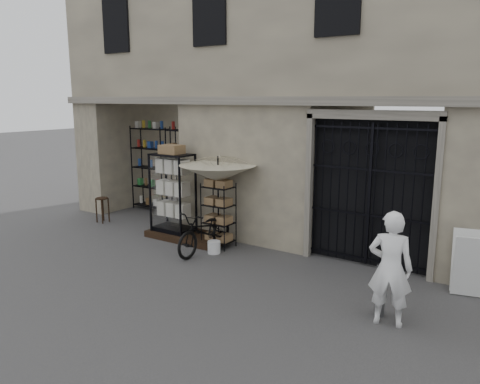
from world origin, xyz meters
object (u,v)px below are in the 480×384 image
Objects in this scene: easel_sign at (469,264)px; display_cabinet at (173,197)px; bicycle at (206,252)px; wooden_stool at (103,209)px; market_umbrella at (218,169)px; shopkeeper at (387,323)px; white_bucket at (214,247)px; steel_bollard at (380,291)px; wire_rack at (219,216)px.

display_cabinet is at bearing 168.18° from easel_sign.
wooden_stool is (-3.85, 0.43, 0.36)m from bicycle.
wooden_stool is 8.97m from easel_sign.
bicycle is (0.04, -0.54, -1.77)m from market_umbrella.
shopkeeper is at bearing -20.89° from market_umbrella.
white_bucket is (1.54, -0.42, -0.86)m from display_cabinet.
market_umbrella is at bearing 167.79° from easel_sign.
display_cabinet reaches higher than shopkeeper.
steel_bollard is at bearing -9.66° from wooden_stool.
steel_bollard is 0.76× the size of easel_sign.
shopkeeper is (5.63, -1.58, -0.99)m from display_cabinet.
wire_rack is 1.06m from market_umbrella.
market_umbrella is 1.73m from white_bucket.
white_bucket is at bearing 3.55° from display_cabinet.
display_cabinet is 1.17× the size of shopkeeper.
easel_sign is at bearing 7.21° from white_bucket.
display_cabinet is 2.99× the size of wooden_stool.
wire_rack is 5.24× the size of white_bucket.
wire_rack reaches higher than steel_bollard.
wire_rack is 1.77× the size of steel_bollard.
wooden_stool is at bearing 160.95° from wire_rack.
steel_bollard is 1.88m from easel_sign.
bicycle is at bearing -85.27° from market_umbrella.
wooden_stool reaches higher than shopkeeper.
wooden_stool is (-4.05, 0.39, 0.22)m from white_bucket.
display_cabinet is 1.39× the size of wire_rack.
steel_bollard is (4.11, -0.92, 0.41)m from bicycle.
easel_sign is at bearing -125.36° from shopkeeper.
steel_bollard reaches higher than white_bucket.
easel_sign is at bearing 6.98° from bicycle.
steel_bollard is at bearing -13.86° from white_bucket.
wooden_stool is 0.82× the size of steel_bollard.
market_umbrella is at bearing 109.27° from wire_rack.
display_cabinet is 6.46m from easel_sign.
bicycle is at bearing -168.21° from white_bucket.
shopkeeper is (8.14, -1.55, -0.36)m from wooden_stool.
wooden_stool is at bearing 167.89° from easel_sign.
display_cabinet is at bearing -26.29° from shopkeeper.
market_umbrella is at bearing 160.61° from steel_bollard.
wire_rack is 1.35× the size of easel_sign.
market_umbrella is at bearing 94.32° from bicycle.
wire_rack is at bearing -50.94° from market_umbrella.
display_cabinet is 5.66m from steel_bollard.
display_cabinet is 7.28× the size of white_bucket.
market_umbrella is 3.63× the size of wooden_stool.
steel_bollard is (3.91, -0.97, 0.28)m from white_bucket.
wooden_stool is at bearing 173.21° from bicycle.
wire_rack is 0.59× the size of market_umbrella.
white_bucket is 4.25m from shopkeeper.
wooden_stool is at bearing -160.36° from display_cabinet.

